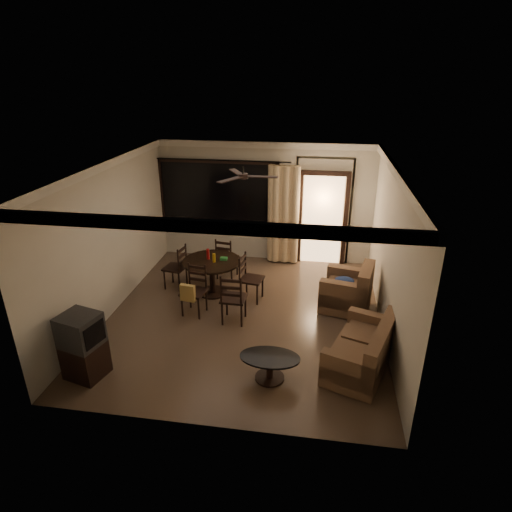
% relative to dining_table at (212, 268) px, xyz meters
% --- Properties ---
extents(ground, '(5.50, 5.50, 0.00)m').
position_rel_dining_table_xyz_m(ground, '(0.81, -0.79, -0.58)').
color(ground, '#7F6651').
rests_on(ground, ground).
extents(room_shell, '(5.50, 6.70, 5.50)m').
position_rel_dining_table_xyz_m(room_shell, '(1.40, 0.98, 1.25)').
color(room_shell, beige).
rests_on(room_shell, ground).
extents(dining_table, '(1.17, 1.17, 0.95)m').
position_rel_dining_table_xyz_m(dining_table, '(0.00, 0.00, 0.00)').
color(dining_table, black).
rests_on(dining_table, ground).
extents(dining_chair_west, '(0.48, 0.48, 0.95)m').
position_rel_dining_table_xyz_m(dining_chair_west, '(-0.83, 0.14, -0.30)').
color(dining_chair_west, black).
rests_on(dining_chair_west, ground).
extents(dining_chair_east, '(0.48, 0.48, 0.95)m').
position_rel_dining_table_xyz_m(dining_chair_east, '(0.82, -0.14, -0.30)').
color(dining_chair_east, black).
rests_on(dining_chair_east, ground).
extents(dining_chair_south, '(0.48, 0.53, 0.95)m').
position_rel_dining_table_xyz_m(dining_chair_south, '(-0.15, -0.85, -0.27)').
color(dining_chair_south, black).
rests_on(dining_chair_south, ground).
extents(dining_chair_north, '(0.48, 0.48, 0.95)m').
position_rel_dining_table_xyz_m(dining_chair_north, '(0.13, 0.77, -0.30)').
color(dining_chair_north, black).
rests_on(dining_chair_north, ground).
extents(tv_cabinet, '(0.64, 0.61, 1.03)m').
position_rel_dining_table_xyz_m(tv_cabinet, '(-1.24, -2.82, -0.06)').
color(tv_cabinet, black).
rests_on(tv_cabinet, ground).
extents(sofa, '(1.23, 1.64, 0.78)m').
position_rel_dining_table_xyz_m(sofa, '(2.87, -2.04, -0.27)').
color(sofa, '#482821').
rests_on(sofa, ground).
extents(armchair, '(1.06, 1.06, 0.89)m').
position_rel_dining_table_xyz_m(armchair, '(2.73, -0.22, -0.21)').
color(armchair, '#482821').
rests_on(armchair, ground).
extents(coffee_table, '(0.89, 0.54, 0.39)m').
position_rel_dining_table_xyz_m(coffee_table, '(1.49, -2.49, -0.32)').
color(coffee_table, black).
rests_on(coffee_table, ground).
extents(side_chair, '(0.45, 0.45, 0.99)m').
position_rel_dining_table_xyz_m(side_chair, '(0.64, -1.00, -0.28)').
color(side_chair, black).
rests_on(side_chair, ground).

